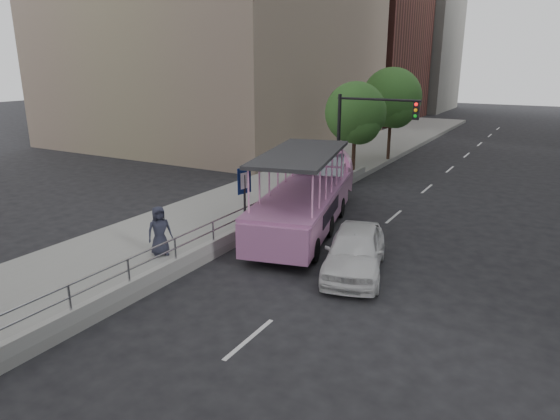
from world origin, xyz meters
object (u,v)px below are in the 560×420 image
at_px(duck_boat, 308,197).
at_px(car, 355,251).
at_px(traffic_signal, 361,129).
at_px(street_tree_near, 356,115).
at_px(parking_sign, 245,198).
at_px(pedestrian_far, 160,231).
at_px(street_tree_far, 393,100).

xyz_separation_m(duck_boat, car, (3.58, -3.71, -0.49)).
bearing_deg(traffic_signal, duck_boat, -91.30).
relative_size(car, street_tree_near, 0.80).
bearing_deg(traffic_signal, parking_sign, -97.34).
height_order(duck_boat, traffic_signal, traffic_signal).
height_order(duck_boat, parking_sign, duck_boat).
height_order(pedestrian_far, street_tree_near, street_tree_near).
xyz_separation_m(car, parking_sign, (-4.60, 0.40, 1.10)).
distance_m(parking_sign, traffic_signal, 9.08).
distance_m(duck_boat, car, 5.18).
distance_m(duck_boat, street_tree_near, 9.44).
height_order(duck_boat, street_tree_far, street_tree_far).
bearing_deg(parking_sign, duck_boat, 72.96).
bearing_deg(street_tree_near, car, -68.27).
xyz_separation_m(car, street_tree_far, (-4.86, 18.69, 3.53)).
bearing_deg(street_tree_far, street_tree_near, -91.91).
bearing_deg(car, pedestrian_far, -173.13).
bearing_deg(pedestrian_far, street_tree_near, 24.93).
distance_m(duck_boat, pedestrian_far, 6.77).
height_order(traffic_signal, street_tree_far, street_tree_far).
height_order(duck_boat, street_tree_near, street_tree_near).
bearing_deg(pedestrian_far, traffic_signal, 16.18).
relative_size(car, traffic_signal, 0.88).
bearing_deg(duck_boat, street_tree_near, 99.31).
height_order(car, traffic_signal, traffic_signal).
relative_size(traffic_signal, street_tree_far, 0.81).
distance_m(traffic_signal, street_tree_near, 3.80).
bearing_deg(traffic_signal, pedestrian_far, -102.93).
bearing_deg(car, street_tree_far, 89.02).
height_order(car, pedestrian_far, pedestrian_far).
distance_m(duck_boat, parking_sign, 3.52).
distance_m(car, pedestrian_far, 6.68).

